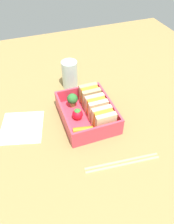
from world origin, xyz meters
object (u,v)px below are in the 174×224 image
object	(u,v)px
sandwich_left	(90,95)
strawberry_far_left	(77,114)
carrot_stick_far_left	(83,130)
broccoli_floret	(72,99)
sandwich_center_left	(96,106)
drinking_glass	(69,75)
folded_napkin	(22,127)
chopstick_pair	(122,162)
sandwich_center	(104,119)

from	to	relation	value
sandwich_left	strawberry_far_left	bearing A→B (deg)	-47.97
carrot_stick_far_left	broccoli_floret	bearing A→B (deg)	177.75
sandwich_left	sandwich_center_left	bearing A→B (deg)	0.00
drinking_glass	folded_napkin	distance (cm)	23.21
strawberry_far_left	folded_napkin	distance (cm)	15.91
sandwich_center_left	carrot_stick_far_left	xyz separation A→B (cm)	(5.34, -5.80, -1.98)
chopstick_pair	carrot_stick_far_left	bearing A→B (deg)	-152.76
sandwich_center_left	chopstick_pair	distance (cm)	17.34
sandwich_left	strawberry_far_left	world-z (taller)	sandwich_left
carrot_stick_far_left	drinking_glass	size ratio (longest dim) A/B	0.57
chopstick_pair	folded_napkin	bearing A→B (deg)	-133.10
sandwich_left	chopstick_pair	xyz separation A→B (cm)	(22.21, 0.18, -3.63)
sandwich_center_left	folded_napkin	distance (cm)	21.57
strawberry_far_left	chopstick_pair	world-z (taller)	strawberry_far_left
chopstick_pair	sandwich_center	bearing A→B (deg)	-179.13
broccoli_floret	sandwich_center_left	bearing A→B (deg)	45.04
sandwich_center_left	strawberry_far_left	xyz separation A→B (cm)	(-0.23, -5.57, -1.17)
sandwich_center_left	chopstick_pair	bearing A→B (deg)	0.60
strawberry_far_left	sandwich_center	bearing A→B (deg)	45.45
strawberry_far_left	drinking_glass	world-z (taller)	drinking_glass
broccoli_floret	chopstick_pair	distance (cm)	23.26
drinking_glass	strawberry_far_left	bearing A→B (deg)	-9.15
broccoli_floret	strawberry_far_left	bearing A→B (deg)	-2.20
chopstick_pair	drinking_glass	size ratio (longest dim) A/B	2.00
chopstick_pair	folded_napkin	xyz separation A→B (cm)	(-19.85, -21.21, -0.15)
sandwich_left	broccoli_floret	world-z (taller)	sandwich_left
broccoli_floret	folded_napkin	size ratio (longest dim) A/B	0.37
chopstick_pair	drinking_glass	distance (cm)	34.08
broccoli_floret	chopstick_pair	bearing A→B (deg)	13.97
sandwich_center_left	folded_napkin	xyz separation A→B (cm)	(-2.90, -21.04, -3.78)
sandwich_left	carrot_stick_far_left	distance (cm)	12.24
chopstick_pair	folded_napkin	size ratio (longest dim) A/B	1.54
sandwich_left	broccoli_floret	bearing A→B (deg)	-91.20
sandwich_center	carrot_stick_far_left	xyz separation A→B (cm)	(0.09, -5.80, -1.98)
sandwich_left	broccoli_floret	distance (cm)	5.38
carrot_stick_far_left	drinking_glass	world-z (taller)	drinking_glass
broccoli_floret	folded_napkin	distance (cm)	16.26
sandwich_center_left	folded_napkin	world-z (taller)	sandwich_center_left
sandwich_center	broccoli_floret	bearing A→B (deg)	-153.16
carrot_stick_far_left	folded_napkin	size ratio (longest dim) A/B	0.44
broccoli_floret	strawberry_far_left	distance (cm)	5.24
sandwich_center_left	chopstick_pair	xyz separation A→B (cm)	(16.95, 0.18, -3.63)
chopstick_pair	folded_napkin	world-z (taller)	chopstick_pair
broccoli_floret	sandwich_center	bearing A→B (deg)	26.84
sandwich_center_left	broccoli_floret	world-z (taller)	sandwich_center_left
sandwich_left	strawberry_far_left	xyz separation A→B (cm)	(5.02, -5.57, -1.17)
drinking_glass	broccoli_floret	bearing A→B (deg)	-12.22
carrot_stick_far_left	folded_napkin	xyz separation A→B (cm)	(-8.24, -15.24, -1.80)
sandwich_left	drinking_glass	xyz separation A→B (cm)	(-11.46, -2.92, 0.67)
sandwich_center_left	drinking_glass	bearing A→B (deg)	-170.09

